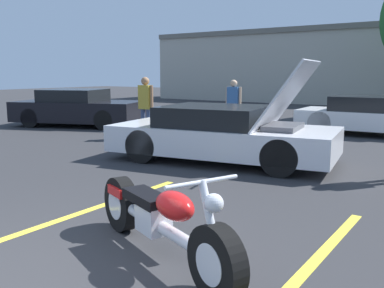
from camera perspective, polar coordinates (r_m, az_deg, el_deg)
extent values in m
cube|color=yellow|center=(5.55, -17.96, -9.86)|extent=(0.12, 4.69, 0.01)
cylinder|color=black|center=(3.52, 3.31, -15.49)|extent=(0.64, 0.38, 0.62)
cylinder|color=black|center=(5.02, -9.41, -7.87)|extent=(0.64, 0.38, 0.62)
cylinder|color=silver|center=(3.52, 3.31, -15.49)|extent=(0.38, 0.29, 0.34)
cylinder|color=silver|center=(5.02, -9.41, -7.87)|extent=(0.38, 0.29, 0.34)
cylinder|color=silver|center=(4.24, -4.26, -10.88)|extent=(1.49, 0.70, 0.12)
cube|color=silver|center=(4.34, -5.16, -9.84)|extent=(0.42, 0.36, 0.28)
ellipsoid|color=red|center=(3.92, -2.33, -8.24)|extent=(0.57, 0.45, 0.26)
cube|color=black|center=(4.40, -6.06, -7.11)|extent=(0.69, 0.48, 0.10)
cube|color=red|center=(4.93, -9.25, -6.11)|extent=(0.40, 0.33, 0.10)
cylinder|color=silver|center=(3.47, 2.44, -10.13)|extent=(0.31, 0.18, 0.62)
cylinder|color=silver|center=(3.47, 1.41, -5.06)|extent=(0.30, 0.66, 0.04)
sphere|color=silver|center=(3.39, 2.92, -7.91)|extent=(0.16, 0.16, 0.16)
cylinder|color=silver|center=(4.65, -5.56, -9.80)|extent=(1.14, 0.54, 0.09)
cube|color=silver|center=(8.78, 4.10, 0.66)|extent=(4.77, 2.64, 0.54)
cube|color=black|center=(8.79, 3.03, 3.77)|extent=(2.29, 2.05, 0.40)
cylinder|color=black|center=(7.58, 11.62, -1.82)|extent=(0.70, 0.33, 0.68)
cylinder|color=black|center=(9.24, 14.17, 0.10)|extent=(0.70, 0.33, 0.68)
cylinder|color=black|center=(8.66, -6.67, -0.29)|extent=(0.70, 0.33, 0.68)
cylinder|color=black|center=(10.14, -1.53, 1.20)|extent=(0.70, 0.33, 0.68)
cube|color=silver|center=(8.31, 12.53, 6.31)|extent=(1.21, 1.92, 1.32)
cube|color=#4C4C51|center=(8.39, 12.05, 1.63)|extent=(0.76, 1.15, 0.28)
cube|color=white|center=(13.55, 22.65, 3.02)|extent=(4.10, 1.89, 0.51)
cube|color=black|center=(13.54, 22.10, 5.03)|extent=(1.88, 1.62, 0.42)
cylinder|color=black|center=(13.09, 16.68, 2.70)|extent=(0.70, 0.25, 0.69)
cylinder|color=black|center=(14.54, 18.27, 3.26)|extent=(0.70, 0.25, 0.69)
cube|color=black|center=(15.15, -14.81, 4.29)|extent=(4.65, 3.32, 0.67)
cube|color=black|center=(15.20, -15.46, 6.29)|extent=(2.40, 2.30, 0.40)
cylinder|color=black|center=(13.82, -11.63, 3.14)|extent=(0.68, 0.43, 0.64)
cylinder|color=black|center=(15.38, -8.94, 3.85)|extent=(0.68, 0.43, 0.64)
cylinder|color=black|center=(15.12, -20.71, 3.26)|extent=(0.68, 0.43, 0.64)
cylinder|color=black|center=(16.56, -17.41, 3.92)|extent=(0.68, 0.43, 0.64)
cylinder|color=#38476B|center=(11.94, -6.53, 2.73)|extent=(0.12, 0.12, 0.82)
cylinder|color=#38476B|center=(11.81, -5.79, 2.67)|extent=(0.12, 0.12, 0.82)
cube|color=#B29933|center=(11.81, -6.22, 6.23)|extent=(0.36, 0.20, 0.65)
cylinder|color=#9E704C|center=(11.95, -7.03, 6.41)|extent=(0.08, 0.08, 0.58)
cylinder|color=#9E704C|center=(11.66, -5.40, 6.37)|extent=(0.08, 0.08, 0.58)
sphere|color=#9E704C|center=(11.79, -6.26, 8.34)|extent=(0.22, 0.22, 0.22)
cylinder|color=#333338|center=(12.98, 5.12, 3.20)|extent=(0.12, 0.12, 0.77)
cylinder|color=#333338|center=(12.89, 5.90, 3.14)|extent=(0.12, 0.12, 0.77)
cube|color=#335B93|center=(12.88, 5.56, 6.23)|extent=(0.36, 0.20, 0.61)
cylinder|color=tan|center=(12.98, 4.71, 6.41)|extent=(0.08, 0.08, 0.55)
cylinder|color=tan|center=(12.77, 6.43, 6.33)|extent=(0.08, 0.08, 0.55)
sphere|color=tan|center=(12.86, 5.59, 8.06)|extent=(0.21, 0.21, 0.21)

